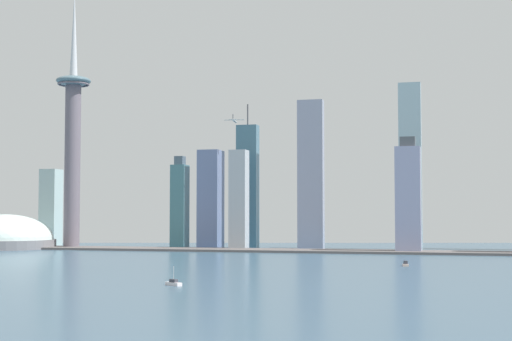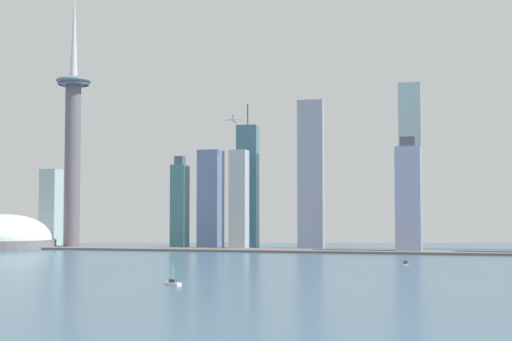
{
  "view_description": "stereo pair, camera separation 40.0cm",
  "coord_description": "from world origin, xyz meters",
  "px_view_note": "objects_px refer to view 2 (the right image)",
  "views": [
    {
      "loc": [
        165.64,
        -233.88,
        38.58
      ],
      "look_at": [
        -35.12,
        526.59,
        81.73
      ],
      "focal_mm": 54.4,
      "sensor_mm": 36.0,
      "label": 1
    },
    {
      "loc": [
        166.02,
        -233.78,
        38.58
      ],
      "look_at": [
        -35.12,
        526.59,
        81.73
      ],
      "focal_mm": 54.4,
      "sensor_mm": 36.0,
      "label": 2
    }
  ],
  "objects_px": {
    "skyscraper_2": "(410,166)",
    "skyscraper_8": "(248,186)",
    "airplane": "(234,121)",
    "stadium_dome": "(5,240)",
    "skyscraper_9": "(51,207)",
    "skyscraper_1": "(180,205)",
    "observation_tower": "(73,133)",
    "skyscraper_4": "(239,200)",
    "skyscraper_11": "(408,198)",
    "skyscraper_3": "(311,174)",
    "boat_0": "(405,264)",
    "skyscraper_5": "(211,199)",
    "boat_1": "(173,283)"
  },
  "relations": [
    {
      "from": "skyscraper_9",
      "to": "boat_1",
      "type": "relative_size",
      "value": 8.23
    },
    {
      "from": "skyscraper_3",
      "to": "skyscraper_9",
      "type": "bearing_deg",
      "value": 179.23
    },
    {
      "from": "skyscraper_2",
      "to": "airplane",
      "type": "distance_m",
      "value": 194.44
    },
    {
      "from": "skyscraper_1",
      "to": "observation_tower",
      "type": "bearing_deg",
      "value": -160.31
    },
    {
      "from": "skyscraper_2",
      "to": "airplane",
      "type": "relative_size",
      "value": 7.47
    },
    {
      "from": "airplane",
      "to": "skyscraper_5",
      "type": "bearing_deg",
      "value": 62.15
    },
    {
      "from": "stadium_dome",
      "to": "airplane",
      "type": "xyz_separation_m",
      "value": [
        243.28,
        54.55,
        129.52
      ]
    },
    {
      "from": "skyscraper_2",
      "to": "skyscraper_4",
      "type": "relative_size",
      "value": 1.69
    },
    {
      "from": "skyscraper_4",
      "to": "boat_1",
      "type": "bearing_deg",
      "value": -78.94
    },
    {
      "from": "skyscraper_2",
      "to": "skyscraper_4",
      "type": "height_order",
      "value": "skyscraper_2"
    },
    {
      "from": "skyscraper_4",
      "to": "skyscraper_9",
      "type": "xyz_separation_m",
      "value": [
        -244.22,
        43.8,
        -7.18
      ]
    },
    {
      "from": "boat_0",
      "to": "airplane",
      "type": "bearing_deg",
      "value": -145.82
    },
    {
      "from": "skyscraper_11",
      "to": "skyscraper_8",
      "type": "bearing_deg",
      "value": 160.95
    },
    {
      "from": "skyscraper_8",
      "to": "boat_0",
      "type": "xyz_separation_m",
      "value": [
        187.12,
        -246.27,
        -66.41
      ]
    },
    {
      "from": "skyscraper_11",
      "to": "boat_1",
      "type": "distance_m",
      "value": 387.26
    },
    {
      "from": "observation_tower",
      "to": "skyscraper_1",
      "type": "relative_size",
      "value": 2.82
    },
    {
      "from": "skyscraper_11",
      "to": "boat_0",
      "type": "height_order",
      "value": "skyscraper_11"
    },
    {
      "from": "skyscraper_1",
      "to": "skyscraper_3",
      "type": "bearing_deg",
      "value": 5.83
    },
    {
      "from": "skyscraper_4",
      "to": "skyscraper_8",
      "type": "relative_size",
      "value": 0.66
    },
    {
      "from": "skyscraper_5",
      "to": "boat_1",
      "type": "bearing_deg",
      "value": -74.42
    },
    {
      "from": "skyscraper_3",
      "to": "airplane",
      "type": "relative_size",
      "value": 6.79
    },
    {
      "from": "observation_tower",
      "to": "skyscraper_2",
      "type": "relative_size",
      "value": 1.62
    },
    {
      "from": "skyscraper_3",
      "to": "skyscraper_4",
      "type": "height_order",
      "value": "skyscraper_3"
    },
    {
      "from": "skyscraper_1",
      "to": "skyscraper_8",
      "type": "xyz_separation_m",
      "value": [
        73.47,
        15.98,
        20.14
      ]
    },
    {
      "from": "skyscraper_1",
      "to": "boat_1",
      "type": "height_order",
      "value": "skyscraper_1"
    },
    {
      "from": "observation_tower",
      "to": "airplane",
      "type": "xyz_separation_m",
      "value": [
        174.69,
        34.05,
        12.58
      ]
    },
    {
      "from": "skyscraper_2",
      "to": "skyscraper_8",
      "type": "distance_m",
      "value": 177.23
    },
    {
      "from": "stadium_dome",
      "to": "skyscraper_4",
      "type": "relative_size",
      "value": 1.04
    },
    {
      "from": "skyscraper_2",
      "to": "skyscraper_9",
      "type": "xyz_separation_m",
      "value": [
        -418.09,
        -10.22,
        -43.27
      ]
    },
    {
      "from": "skyscraper_9",
      "to": "boat_1",
      "type": "distance_m",
      "value": 542.19
    },
    {
      "from": "stadium_dome",
      "to": "skyscraper_11",
      "type": "distance_m",
      "value": 432.59
    },
    {
      "from": "skyscraper_3",
      "to": "skyscraper_11",
      "type": "distance_m",
      "value": 125.5
    },
    {
      "from": "observation_tower",
      "to": "skyscraper_5",
      "type": "xyz_separation_m",
      "value": [
        144.28,
        45.38,
        -72.11
      ]
    },
    {
      "from": "observation_tower",
      "to": "skyscraper_3",
      "type": "xyz_separation_m",
      "value": [
        254.73,
        54.24,
        -45.64
      ]
    },
    {
      "from": "stadium_dome",
      "to": "skyscraper_3",
      "type": "relative_size",
      "value": 0.68
    },
    {
      "from": "skyscraper_5",
      "to": "skyscraper_2",
      "type": "bearing_deg",
      "value": 6.18
    },
    {
      "from": "skyscraper_1",
      "to": "skyscraper_3",
      "type": "distance_m",
      "value": 148.76
    },
    {
      "from": "skyscraper_8",
      "to": "skyscraper_2",
      "type": "bearing_deg",
      "value": 4.3
    },
    {
      "from": "stadium_dome",
      "to": "skyscraper_9",
      "type": "relative_size",
      "value": 1.2
    },
    {
      "from": "skyscraper_1",
      "to": "boat_0",
      "type": "xyz_separation_m",
      "value": [
        260.59,
        -230.29,
        -46.27
      ]
    },
    {
      "from": "stadium_dome",
      "to": "skyscraper_9",
      "type": "xyz_separation_m",
      "value": [
        9.85,
        78.95,
        36.16
      ]
    },
    {
      "from": "observation_tower",
      "to": "airplane",
      "type": "distance_m",
      "value": 178.42
    },
    {
      "from": "skyscraper_5",
      "to": "skyscraper_9",
      "type": "height_order",
      "value": "skyscraper_5"
    },
    {
      "from": "skyscraper_9",
      "to": "skyscraper_11",
      "type": "height_order",
      "value": "skyscraper_11"
    },
    {
      "from": "skyscraper_4",
      "to": "skyscraper_11",
      "type": "relative_size",
      "value": 0.93
    },
    {
      "from": "skyscraper_5",
      "to": "boat_0",
      "type": "relative_size",
      "value": 10.02
    },
    {
      "from": "skyscraper_4",
      "to": "skyscraper_11",
      "type": "distance_m",
      "value": 177.2
    },
    {
      "from": "skyscraper_4",
      "to": "boat_0",
      "type": "distance_m",
      "value": 281.41
    },
    {
      "from": "skyscraper_2",
      "to": "skyscraper_3",
      "type": "xyz_separation_m",
      "value": [
        -104.62,
        -14.43,
        -8.14
      ]
    },
    {
      "from": "skyscraper_3",
      "to": "skyscraper_1",
      "type": "bearing_deg",
      "value": -174.17
    }
  ]
}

